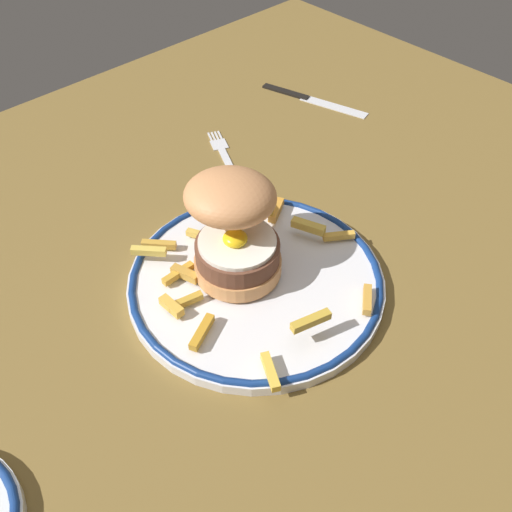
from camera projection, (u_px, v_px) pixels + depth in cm
name	position (u px, v px, depth cm)	size (l,w,h in cm)	color
ground_plane	(243.00, 270.00, 68.61)	(118.85, 97.93, 4.00)	brown
dinner_plate	(256.00, 280.00, 63.61)	(27.89, 27.89, 1.60)	silver
burger	(235.00, 226.00, 60.63)	(12.95, 13.08, 11.11)	tan
fries_pile	(241.00, 270.00, 62.57)	(24.14, 24.55, 2.63)	gold
fork	(226.00, 157.00, 80.98)	(7.45, 13.59, 0.36)	silver
knife	(305.00, 97.00, 92.35)	(6.38, 17.72, 0.70)	black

